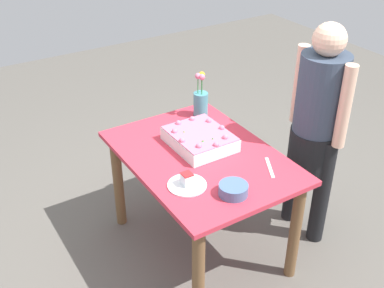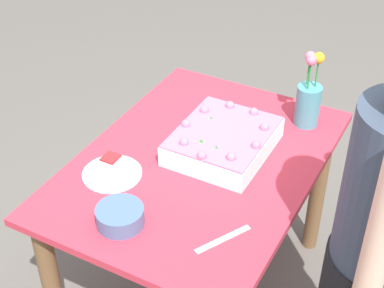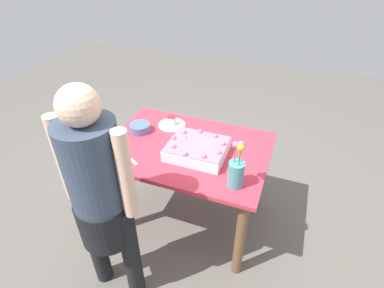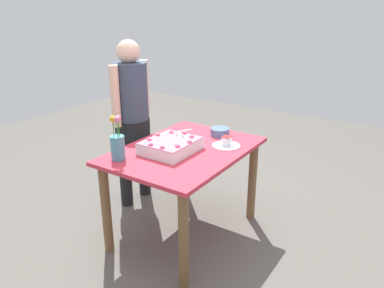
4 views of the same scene
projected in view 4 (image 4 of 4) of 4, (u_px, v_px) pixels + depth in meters
ground_plane at (185, 232)px, 3.08m from camera, size 8.00×8.00×0.00m
dining_table at (184, 165)px, 2.87m from camera, size 1.17×0.84×0.74m
sheet_cake at (171, 146)px, 2.76m from camera, size 0.40×0.34×0.11m
serving_plate_with_slice at (226, 144)px, 2.87m from camera, size 0.22×0.22×0.08m
cake_knife at (181, 131)px, 3.21m from camera, size 0.19×0.12×0.00m
flower_vase at (118, 144)px, 2.59m from camera, size 0.10×0.10×0.32m
fruit_bowl at (220, 132)px, 3.10m from camera, size 0.16×0.16×0.06m
person_standing at (132, 113)px, 3.33m from camera, size 0.45×0.31×1.49m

